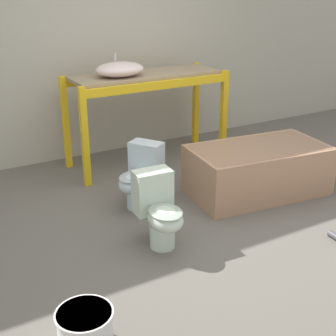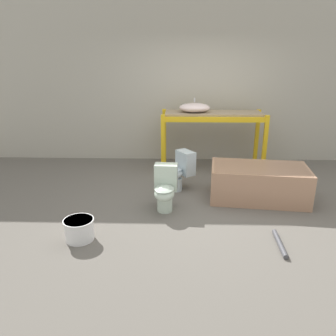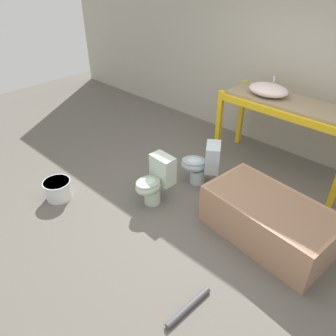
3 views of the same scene
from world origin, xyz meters
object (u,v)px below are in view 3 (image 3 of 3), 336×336
object	(u,v)px
sink_basin	(268,90)
bucket_white	(58,189)
toilet_near	(155,180)
bathtub_main	(269,217)
toilet_far	(202,163)

from	to	relation	value
sink_basin	bucket_white	size ratio (longest dim) A/B	1.56
sink_basin	toilet_near	distance (m)	2.03
toilet_near	bucket_white	size ratio (longest dim) A/B	1.75
bathtub_main	bucket_white	distance (m)	2.71
toilet_far	bucket_white	size ratio (longest dim) A/B	1.75
toilet_near	toilet_far	xyz separation A→B (m)	(0.19, 0.74, 0.00)
sink_basin	toilet_far	distance (m)	1.38
toilet_near	toilet_far	world-z (taller)	same
bathtub_main	bucket_white	size ratio (longest dim) A/B	4.17
bathtub_main	toilet_far	distance (m)	1.26
sink_basin	toilet_far	bearing A→B (deg)	-105.58
toilet_far	bucket_white	bearing A→B (deg)	-70.11
sink_basin	bathtub_main	bearing A→B (deg)	-56.00
bathtub_main	toilet_near	bearing A→B (deg)	-157.46
bathtub_main	toilet_near	world-z (taller)	toilet_near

